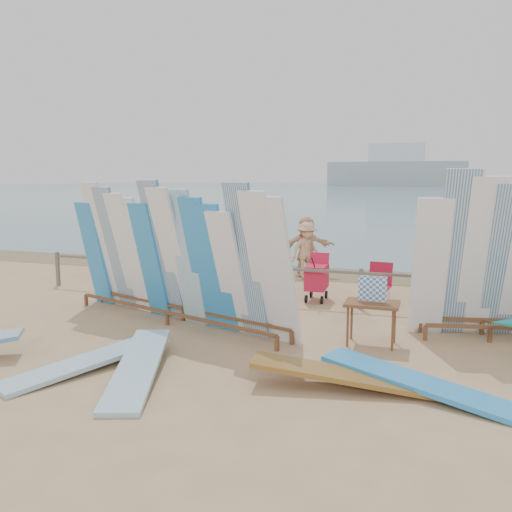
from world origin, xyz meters
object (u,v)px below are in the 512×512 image
at_px(side_surfboard_rack, 489,264).
at_px(beachgoer_3, 306,250).
at_px(beach_chair_left, 258,279).
at_px(beachgoer_2, 143,254).
at_px(flat_board_b, 88,368).
at_px(beachgoer_11, 156,239).
at_px(vendor_table, 371,322).
at_px(flat_board_a, 139,377).
at_px(flat_board_d, 417,393).
at_px(beachgoer_5, 306,247).
at_px(main_surfboard_rack, 174,260).
at_px(flat_board_c, 349,389).
at_px(beach_chair_right, 379,289).
at_px(beachgoer_extra_1, 110,246).
at_px(beachgoer_0, 112,246).
at_px(stroller, 317,282).

distance_m(side_surfboard_rack, beachgoer_3, 6.57).
relative_size(beach_chair_left, beachgoer_2, 0.54).
height_order(side_surfboard_rack, flat_board_b, side_surfboard_rack).
xyz_separation_m(side_surfboard_rack, beachgoer_11, (-10.01, 5.94, -0.56)).
height_order(vendor_table, flat_board_a, vendor_table).
bearing_deg(beachgoer_2, flat_board_d, 39.34).
distance_m(beach_chair_left, beachgoer_11, 5.81).
bearing_deg(beachgoer_5, main_surfboard_rack, -132.67).
xyz_separation_m(flat_board_c, flat_board_b, (-3.86, -0.50, 0.00)).
bearing_deg(beach_chair_right, main_surfboard_rack, -130.35).
distance_m(beachgoer_extra_1, beachgoer_3, 5.95).
height_order(flat_board_c, flat_board_d, flat_board_c).
height_order(beachgoer_extra_1, beachgoer_5, beachgoer_5).
height_order(flat_board_a, beachgoer_2, beachgoer_2).
relative_size(flat_board_c, beachgoer_extra_1, 1.68).
xyz_separation_m(main_surfboard_rack, flat_board_d, (4.71, -2.13, -1.26)).
bearing_deg(flat_board_a, flat_board_c, -9.34).
bearing_deg(flat_board_c, flat_board_b, 89.71).
bearing_deg(side_surfboard_rack, beachgoer_3, 120.67).
distance_m(vendor_table, beachgoer_3, 6.39).
bearing_deg(beach_chair_right, beachgoer_0, -179.92).
bearing_deg(flat_board_b, beachgoer_extra_1, 144.96).
bearing_deg(flat_board_b, beachgoer_0, 144.37).
relative_size(side_surfboard_rack, beach_chair_right, 3.49).
bearing_deg(flat_board_a, beach_chair_left, 72.84).
xyz_separation_m(flat_board_d, stroller, (-2.51, 4.96, 0.44)).
bearing_deg(beachgoer_3, stroller, -122.08).
bearing_deg(beach_chair_right, flat_board_d, -72.58).
distance_m(flat_board_a, beachgoer_0, 8.76).
xyz_separation_m(beachgoer_2, beachgoer_0, (-1.72, 1.12, -0.00)).
bearing_deg(flat_board_b, flat_board_c, 30.59).
xyz_separation_m(flat_board_c, stroller, (-1.61, 5.11, 0.44)).
relative_size(beach_chair_left, stroller, 0.85).
height_order(main_surfboard_rack, flat_board_a, main_surfboard_rack).
distance_m(beach_chair_left, beachgoer_3, 2.28).
relative_size(vendor_table, beachgoer_extra_1, 0.75).
xyz_separation_m(beach_chair_left, beachgoer_11, (-4.80, 3.24, 0.51)).
bearing_deg(flat_board_a, beachgoer_3, 67.09).
relative_size(beach_chair_right, beachgoer_3, 0.54).
bearing_deg(flat_board_a, beachgoer_extra_1, 106.07).
bearing_deg(main_surfboard_rack, flat_board_d, -5.77).
bearing_deg(beachgoer_0, flat_board_d, -99.69).
bearing_deg(beachgoer_11, flat_board_c, 151.87).
relative_size(beachgoer_2, beachgoer_3, 1.07).
bearing_deg(beachgoer_2, flat_board_c, 34.95).
relative_size(side_surfboard_rack, beachgoer_extra_1, 1.88).
relative_size(side_surfboard_rack, flat_board_a, 1.12).
relative_size(flat_board_d, flat_board_b, 1.00).
xyz_separation_m(vendor_table, flat_board_b, (-3.89, -2.59, -0.40)).
height_order(main_surfboard_rack, flat_board_c, main_surfboard_rack).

